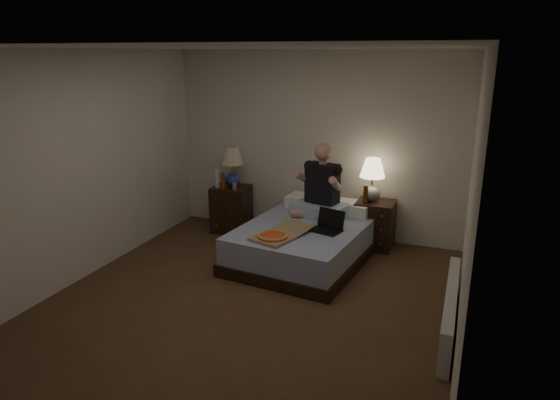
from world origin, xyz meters
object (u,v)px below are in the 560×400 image
at_px(person, 320,181).
at_px(nightstand_left, 232,209).
at_px(lamp_left, 232,167).
at_px(beer_bottle_left, 223,181).
at_px(beer_bottle_right, 366,194).
at_px(pizza_box, 273,237).
at_px(lamp_right, 372,180).
at_px(radiator, 450,310).
at_px(nightstand_right, 375,225).
at_px(laptop, 326,222).
at_px(soda_can, 234,186).
at_px(water_bottle, 217,179).
at_px(bed, 305,242).

bearing_deg(person, nightstand_left, -174.86).
relative_size(lamp_left, beer_bottle_left, 2.43).
xyz_separation_m(beer_bottle_right, pizza_box, (-0.78, -1.22, -0.24)).
distance_m(nightstand_left, lamp_left, 0.61).
xyz_separation_m(lamp_right, radiator, (1.10, -1.79, -0.70)).
height_order(nightstand_right, laptop, laptop).
distance_m(lamp_right, pizza_box, 1.62).
height_order(soda_can, beer_bottle_right, beer_bottle_right).
distance_m(water_bottle, radiator, 3.64).
bearing_deg(nightstand_left, person, -14.72).
height_order(water_bottle, radiator, water_bottle).
bearing_deg(beer_bottle_left, beer_bottle_right, 3.42).
bearing_deg(nightstand_right, radiator, -59.05).
distance_m(lamp_right, soda_can, 1.87).
bearing_deg(soda_can, lamp_left, 122.96).
relative_size(nightstand_left, laptop, 1.90).
relative_size(lamp_right, radiator, 0.35).
relative_size(nightstand_left, beer_bottle_right, 2.82).
relative_size(lamp_left, lamp_right, 1.00).
bearing_deg(nightstand_right, nightstand_left, -176.37).
bearing_deg(nightstand_right, bed, -133.74).
bearing_deg(lamp_right, nightstand_right, -5.15).
xyz_separation_m(nightstand_left, beer_bottle_right, (1.90, -0.01, 0.41)).
distance_m(soda_can, laptop, 1.63).
relative_size(water_bottle, pizza_box, 0.33).
distance_m(lamp_right, water_bottle, 2.13).
distance_m(bed, person, 0.80).
relative_size(bed, laptop, 5.32).
distance_m(person, radiator, 2.34).
relative_size(water_bottle, radiator, 0.16).
xyz_separation_m(bed, laptop, (0.30, -0.12, 0.35)).
height_order(lamp_left, lamp_right, lamp_left).
bearing_deg(radiator, nightstand_left, 151.07).
bearing_deg(beer_bottle_left, soda_can, 6.66).
height_order(nightstand_left, laptop, laptop).
relative_size(beer_bottle_right, pizza_box, 0.30).
xyz_separation_m(person, laptop, (0.23, -0.53, -0.35)).
xyz_separation_m(lamp_right, beer_bottle_left, (-2.01, -0.23, -0.14)).
bearing_deg(pizza_box, nightstand_left, 149.08).
bearing_deg(laptop, radiator, -17.12).
height_order(bed, water_bottle, water_bottle).
relative_size(soda_can, beer_bottle_right, 0.43).
bearing_deg(water_bottle, beer_bottle_right, 2.09).
bearing_deg(lamp_left, bed, -27.55).
relative_size(laptop, radiator, 0.21).
bearing_deg(laptop, bed, 172.71).
relative_size(lamp_right, laptop, 1.65).
height_order(lamp_right, beer_bottle_right, lamp_right).
bearing_deg(nightstand_right, lamp_right, 175.75).
bearing_deg(person, beer_bottle_left, -169.47).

